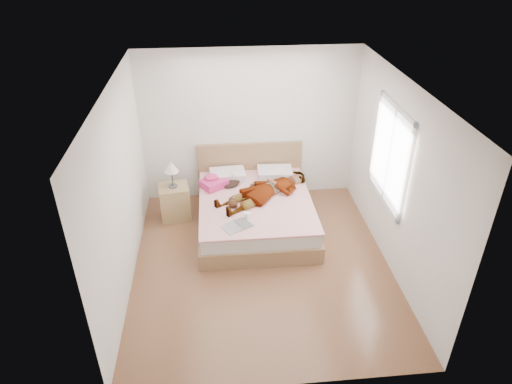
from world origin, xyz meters
TOP-DOWN VIEW (x-y plane):
  - ground at (0.00, 0.00)m, footprint 4.00×4.00m
  - woman at (0.17, 1.08)m, footprint 1.77×1.46m
  - hair at (-0.40, 1.53)m, footprint 0.42×0.51m
  - phone at (-0.33, 1.48)m, footprint 0.09×0.11m
  - room_shell at (1.77, 0.30)m, footprint 4.00×4.00m
  - bed at (0.00, 1.04)m, footprint 1.80×2.08m
  - towel at (-0.64, 1.41)m, footprint 0.51×0.48m
  - magazine at (-0.32, 0.25)m, footprint 0.49×0.44m
  - coffee_mug at (-0.17, 0.46)m, footprint 0.12×0.10m
  - plush_toy at (-0.36, 0.77)m, footprint 0.16×0.23m
  - nightstand at (-1.29, 1.35)m, footprint 0.53×0.48m

SIDE VIEW (x-z plane):
  - ground at x=0.00m, z-range 0.00..0.00m
  - bed at x=0.00m, z-range -0.22..0.78m
  - nightstand at x=-1.29m, z-range -0.17..0.85m
  - magazine at x=-0.32m, z-range 0.51..0.53m
  - hair at x=-0.40m, z-range 0.51..0.58m
  - coffee_mug at x=-0.17m, z-range 0.51..0.60m
  - plush_toy at x=-0.36m, z-range 0.51..0.63m
  - towel at x=-0.64m, z-range 0.49..0.70m
  - woman at x=0.17m, z-range 0.51..0.74m
  - phone at x=-0.33m, z-range 0.67..0.73m
  - room_shell at x=1.77m, z-range -0.50..3.50m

